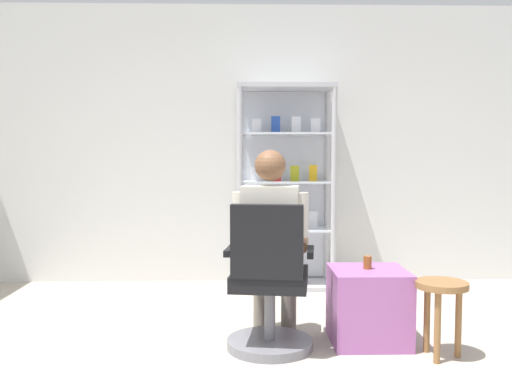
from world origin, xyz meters
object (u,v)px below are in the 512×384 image
object	(u,v)px
tea_glass	(368,262)
wooden_stool	(442,298)
seated_shopkeeper	(272,237)
display_cabinet_main	(285,185)
office_chair	(270,291)
storage_crate	(369,306)

from	to	relation	value
tea_glass	wooden_stool	size ratio (longest dim) A/B	0.18
seated_shopkeeper	tea_glass	distance (m)	0.67
wooden_stool	tea_glass	bearing A→B (deg)	142.39
seated_shopkeeper	wooden_stool	xyz separation A→B (m)	(1.04, -0.29, -0.33)
display_cabinet_main	wooden_stool	bearing A→B (deg)	-66.58
tea_glass	office_chair	bearing A→B (deg)	-165.53
office_chair	tea_glass	xyz separation A→B (m)	(0.67, 0.17, 0.15)
seated_shopkeeper	office_chair	bearing A→B (deg)	-97.91
seated_shopkeeper	tea_glass	bearing A→B (deg)	0.91
storage_crate	wooden_stool	xyz separation A→B (m)	(0.39, -0.29, 0.13)
office_chair	seated_shopkeeper	world-z (taller)	seated_shopkeeper
office_chair	wooden_stool	world-z (taller)	office_chair
tea_glass	wooden_stool	xyz separation A→B (m)	(0.39, -0.30, -0.16)
storage_crate	tea_glass	xyz separation A→B (m)	(-0.01, 0.02, 0.29)
office_chair	seated_shopkeeper	bearing A→B (deg)	82.09
office_chair	tea_glass	distance (m)	0.70
office_chair	seated_shopkeeper	size ratio (longest dim) A/B	0.74
display_cabinet_main	office_chair	size ratio (longest dim) A/B	1.98
storage_crate	seated_shopkeeper	bearing A→B (deg)	179.38
tea_glass	wooden_stool	world-z (taller)	tea_glass
display_cabinet_main	storage_crate	world-z (taller)	display_cabinet_main
display_cabinet_main	seated_shopkeeper	size ratio (longest dim) A/B	1.47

